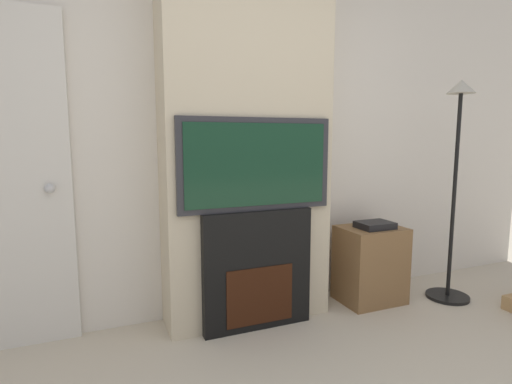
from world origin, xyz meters
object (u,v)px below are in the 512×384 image
(television, at_px, (256,164))
(floor_lamp, at_px, (455,175))
(fireplace, at_px, (256,269))
(media_stand, at_px, (370,263))

(television, xyz_separation_m, floor_lamp, (1.62, -0.14, -0.12))
(floor_lamp, bearing_deg, fireplace, 175.01)
(fireplace, relative_size, television, 0.77)
(fireplace, bearing_deg, television, -90.00)
(floor_lamp, relative_size, media_stand, 2.66)
(media_stand, bearing_deg, fireplace, -176.77)
(television, relative_size, floor_lamp, 0.61)
(fireplace, xyz_separation_m, television, (0.00, -0.00, 0.71))
(television, relative_size, media_stand, 1.63)
(floor_lamp, height_order, media_stand, floor_lamp)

